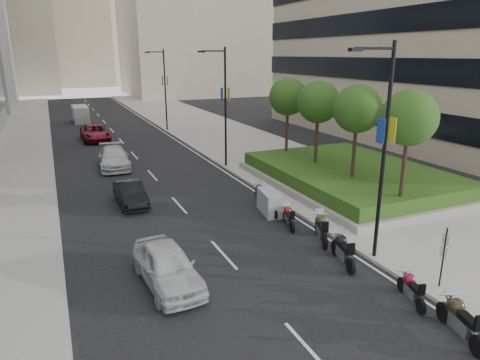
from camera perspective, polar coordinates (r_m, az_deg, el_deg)
ground at (r=16.63m, az=8.08°, el=-14.48°), size 160.00×160.00×0.00m
sidewalk_right at (r=45.99m, az=-2.07°, el=5.91°), size 10.00×100.00×0.15m
sidewalk_left at (r=43.02m, az=-29.04°, el=3.09°), size 8.00×100.00×0.15m
lane_edge at (r=44.34m, az=-8.47°, el=5.25°), size 0.12×100.00×0.01m
lane_centre at (r=43.29m, az=-15.12°, el=4.58°), size 0.12×100.00×0.01m
building_cream_right at (r=97.14m, az=-6.38°, el=22.00°), size 28.00×24.00×36.00m
building_cream_centre at (r=132.76m, az=-20.90°, el=20.01°), size 30.00×24.00×38.00m
planter at (r=29.42m, az=14.48°, el=-0.15°), size 10.00×14.00×0.40m
hedge at (r=29.26m, az=14.56°, el=0.97°), size 9.40×13.40×0.80m
tree_0 at (r=23.02m, az=21.65°, el=7.64°), size 2.80×2.80×6.30m
tree_1 at (r=25.96m, az=15.38°, el=9.08°), size 2.80×2.80×6.30m
tree_2 at (r=29.15m, az=10.39°, el=10.15°), size 2.80×2.80×6.30m
tree_3 at (r=32.52m, az=6.40°, el=10.94°), size 2.80×2.80×6.30m
lamp_post_0 at (r=17.96m, az=18.39°, el=4.59°), size 2.34×0.45×9.00m
lamp_post_1 at (r=32.45m, az=-2.22°, el=10.38°), size 2.34×0.45×9.00m
lamp_post_2 at (r=49.56m, az=-10.14°, el=12.25°), size 2.34×0.45×9.00m
parking_sign at (r=17.54m, az=25.52°, el=-8.95°), size 0.06×0.32×2.50m
motorcycle_0 at (r=15.46m, az=27.27°, el=-16.15°), size 0.97×2.34×1.20m
motorcycle_1 at (r=16.76m, az=21.85°, el=-13.24°), size 0.84×1.92×0.99m
motorcycle_2 at (r=18.61m, az=13.52°, el=-9.02°), size 0.93×2.36×1.20m
motorcycle_3 at (r=20.56m, az=10.77°, el=-6.33°), size 1.13×2.26×1.19m
motorcycle_4 at (r=21.99m, az=6.49°, el=-4.90°), size 0.78×1.95×0.99m
motorcycle_5 at (r=23.59m, az=3.97°, el=-3.05°), size 1.18×2.21×1.28m
motorcycle_6 at (r=25.57m, az=2.66°, el=-1.72°), size 0.68×1.96×0.99m
car_a at (r=16.76m, az=-9.67°, el=-11.22°), size 2.12×4.69×1.56m
car_b at (r=25.75m, az=-14.41°, el=-1.78°), size 1.52×4.09×1.34m
car_c at (r=34.51m, az=-16.48°, el=2.87°), size 2.57×5.55×1.57m
car_d at (r=46.16m, az=-18.75°, el=5.98°), size 2.66×5.66×1.57m
delivery_van at (r=59.36m, az=-20.46°, el=8.14°), size 1.86×4.87×2.04m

